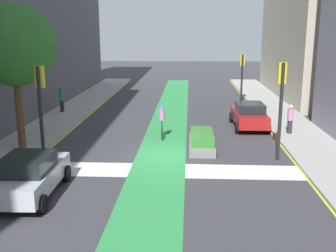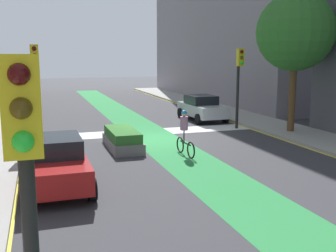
# 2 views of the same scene
# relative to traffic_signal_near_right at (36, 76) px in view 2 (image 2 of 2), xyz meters

# --- Properties ---
(ground_plane) EXTENTS (120.00, 120.00, 0.00)m
(ground_plane) POSITION_rel_traffic_signal_near_right_xyz_m (-5.29, 0.11, -3.15)
(ground_plane) COLOR #38383D
(bike_lane_paint) EXTENTS (2.40, 60.00, 0.01)m
(bike_lane_paint) POSITION_rel_traffic_signal_near_right_xyz_m (-5.49, 0.11, -3.14)
(bike_lane_paint) COLOR #2D8C47
(bike_lane_paint) RESTS_ON ground_plane
(crosswalk_band) EXTENTS (12.00, 1.80, 0.01)m
(crosswalk_band) POSITION_rel_traffic_signal_near_right_xyz_m (-5.29, -1.89, -3.14)
(crosswalk_band) COLOR silver
(crosswalk_band) RESTS_ON ground_plane
(sidewalk_left) EXTENTS (3.00, 60.00, 0.15)m
(sidewalk_left) POSITION_rel_traffic_signal_near_right_xyz_m (-12.79, 0.11, -3.07)
(sidewalk_left) COLOR #9E9E99
(sidewalk_left) RESTS_ON ground_plane
(curb_stripe_left) EXTENTS (0.16, 60.00, 0.01)m
(curb_stripe_left) POSITION_rel_traffic_signal_near_right_xyz_m (-11.29, 0.11, -3.14)
(curb_stripe_left) COLOR yellow
(curb_stripe_left) RESTS_ON ground_plane
(curb_stripe_right) EXTENTS (0.16, 60.00, 0.01)m
(curb_stripe_right) POSITION_rel_traffic_signal_near_right_xyz_m (0.71, 0.11, -3.14)
(curb_stripe_right) COLOR yellow
(curb_stripe_right) RESTS_ON ground_plane
(traffic_signal_near_right) EXTENTS (0.35, 0.52, 4.50)m
(traffic_signal_near_right) POSITION_rel_traffic_signal_near_right_xyz_m (0.00, 0.00, 0.00)
(traffic_signal_near_right) COLOR black
(traffic_signal_near_right) RESTS_ON ground_plane
(traffic_signal_near_left) EXTENTS (0.35, 0.52, 4.43)m
(traffic_signal_near_left) POSITION_rel_traffic_signal_near_right_xyz_m (-10.63, -1.35, -0.05)
(traffic_signal_near_left) COLOR black
(traffic_signal_near_left) RESTS_ON ground_plane
(traffic_signal_far_right) EXTENTS (0.35, 0.52, 4.01)m
(traffic_signal_far_right) POSITION_rel_traffic_signal_near_right_xyz_m (0.07, 14.64, -0.33)
(traffic_signal_far_right) COLOR black
(traffic_signal_far_right) RESTS_ON ground_plane
(car_red_right_far) EXTENTS (2.08, 4.23, 1.57)m
(car_red_right_far) POSITION_rel_traffic_signal_near_right_xyz_m (-0.45, 6.19, -2.35)
(car_red_right_far) COLOR #A51919
(car_red_right_far) RESTS_ON ground_plane
(car_silver_left_near) EXTENTS (2.11, 4.24, 1.57)m
(car_silver_left_near) POSITION_rel_traffic_signal_near_right_xyz_m (-9.91, -4.87, -2.35)
(car_silver_left_near) COLOR #B2B7BF
(car_silver_left_near) RESTS_ON ground_plane
(cyclist_in_lane) EXTENTS (0.32, 1.73, 1.86)m
(cyclist_in_lane) POSITION_rel_traffic_signal_near_right_xyz_m (-5.67, 3.52, -2.18)
(cyclist_in_lane) COLOR black
(cyclist_in_lane) RESTS_ON ground_plane
(street_tree_near) EXTENTS (3.94, 3.94, 7.04)m
(street_tree_near) POSITION_rel_traffic_signal_near_right_xyz_m (-12.57, 0.83, 2.05)
(street_tree_near) COLOR brown
(street_tree_near) RESTS_ON sidewalk_left
(median_planter) EXTENTS (1.26, 3.28, 0.85)m
(median_planter) POSITION_rel_traffic_signal_near_right_xyz_m (-3.49, 1.51, -2.74)
(median_planter) COLOR slate
(median_planter) RESTS_ON ground_plane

